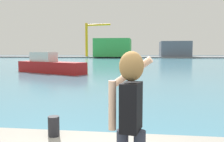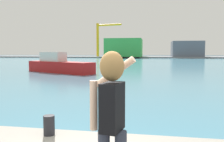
% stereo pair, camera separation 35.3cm
% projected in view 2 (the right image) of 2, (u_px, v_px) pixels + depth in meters
% --- Properties ---
extents(ground_plane, '(220.00, 220.00, 0.00)m').
position_uv_depth(ground_plane, '(149.00, 62.00, 52.24)').
color(ground_plane, '#334751').
extents(harbor_water, '(140.00, 100.00, 0.02)m').
position_uv_depth(harbor_water, '(149.00, 62.00, 54.20)').
color(harbor_water, teal).
rests_on(harbor_water, ground_plane).
extents(far_shore_dock, '(140.00, 20.00, 0.51)m').
position_uv_depth(far_shore_dock, '(151.00, 57.00, 93.44)').
color(far_shore_dock, gray).
rests_on(far_shore_dock, ground_plane).
extents(person_photographer, '(0.53, 0.56, 1.74)m').
position_uv_depth(person_photographer, '(112.00, 110.00, 2.71)').
color(person_photographer, '#2D3342').
rests_on(person_photographer, quay_promenade).
extents(harbor_bollard, '(0.23, 0.23, 0.41)m').
position_uv_depth(harbor_bollard, '(49.00, 125.00, 4.90)').
color(harbor_bollard, black).
rests_on(harbor_bollard, quay_promenade).
extents(boat_moored, '(8.69, 5.59, 2.23)m').
position_uv_depth(boat_moored, '(59.00, 65.00, 25.72)').
color(boat_moored, '#B21919').
rests_on(boat_moored, harbor_water).
extents(warehouse_left, '(13.18, 12.99, 6.63)m').
position_uv_depth(warehouse_left, '(124.00, 48.00, 89.04)').
color(warehouse_left, green).
rests_on(warehouse_left, far_shore_dock).
extents(warehouse_right, '(10.88, 10.90, 5.66)m').
position_uv_depth(warehouse_right, '(187.00, 49.00, 87.66)').
color(warehouse_right, slate).
rests_on(warehouse_right, far_shore_dock).
extents(port_crane, '(10.25, 2.77, 12.96)m').
position_uv_depth(port_crane, '(101.00, 36.00, 92.14)').
color(port_crane, yellow).
rests_on(port_crane, far_shore_dock).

